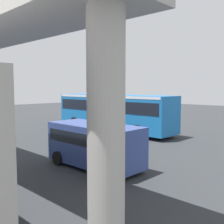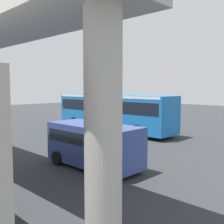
% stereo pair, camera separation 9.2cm
% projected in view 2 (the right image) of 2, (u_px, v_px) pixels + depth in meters
% --- Properties ---
extents(ground, '(80.00, 80.00, 0.00)m').
position_uv_depth(ground, '(104.00, 132.00, 22.86)').
color(ground, '#2D3033').
extents(city_bus, '(11.54, 2.85, 3.15)m').
position_uv_depth(city_bus, '(113.00, 110.00, 22.93)').
color(city_bus, '#196BB7').
rests_on(city_bus, ground).
extents(parked_van, '(4.80, 2.17, 2.05)m').
position_uv_depth(parked_van, '(94.00, 143.00, 12.55)').
color(parked_van, '#33478C').
rests_on(parked_van, ground).
extents(lane_dash_leftmost, '(2.00, 0.20, 0.01)m').
position_uv_depth(lane_dash_leftmost, '(161.00, 133.00, 22.03)').
color(lane_dash_leftmost, silver).
rests_on(lane_dash_leftmost, ground).
extents(lane_dash_left, '(2.00, 0.20, 0.01)m').
position_uv_depth(lane_dash_left, '(125.00, 128.00, 24.79)').
color(lane_dash_left, silver).
rests_on(lane_dash_left, ground).
extents(lane_dash_centre, '(2.00, 0.20, 0.01)m').
position_uv_depth(lane_dash_centre, '(96.00, 124.00, 27.56)').
color(lane_dash_centre, silver).
rests_on(lane_dash_centre, ground).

